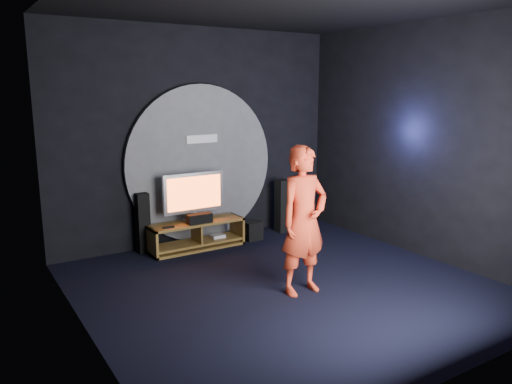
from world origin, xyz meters
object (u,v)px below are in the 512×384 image
(tower_speaker_left, at_px, (143,223))
(player, at_px, (304,221))
(tv, at_px, (194,195))
(subwoofer, at_px, (252,230))
(tower_speaker_right, at_px, (282,206))
(media_console, at_px, (197,237))

(tower_speaker_left, height_order, player, player)
(player, bearing_deg, tv, 97.22)
(tower_speaker_left, xyz_separation_m, subwoofer, (1.80, -0.35, -0.32))
(tower_speaker_right, bearing_deg, player, -119.42)
(tv, xyz_separation_m, player, (0.38, -2.36, 0.06))
(media_console, bearing_deg, subwoofer, -2.57)
(media_console, distance_m, player, 2.44)
(tower_speaker_right, bearing_deg, subwoofer, -170.53)
(tower_speaker_left, distance_m, subwoofer, 1.85)
(subwoofer, bearing_deg, tower_speaker_left, 169.11)
(player, bearing_deg, media_console, 97.32)
(media_console, bearing_deg, player, -80.73)
(media_console, distance_m, subwoofer, 1.01)
(tv, bearing_deg, media_console, -84.41)
(tower_speaker_right, xyz_separation_m, subwoofer, (-0.70, -0.12, -0.32))
(subwoofer, bearing_deg, tv, 173.68)
(media_console, height_order, tower_speaker_right, tower_speaker_right)
(tower_speaker_left, relative_size, subwoofer, 3.01)
(subwoofer, height_order, player, player)
(tv, xyz_separation_m, subwoofer, (1.02, -0.11, -0.72))
(tower_speaker_left, relative_size, tower_speaker_right, 1.00)
(media_console, xyz_separation_m, subwoofer, (1.01, -0.05, -0.04))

